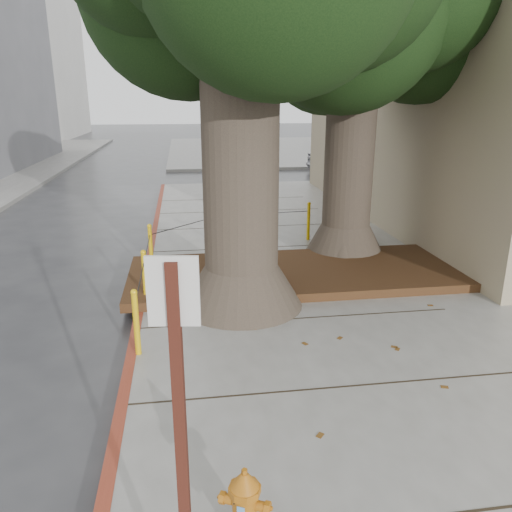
% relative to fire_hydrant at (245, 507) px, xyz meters
% --- Properties ---
extents(ground, '(140.00, 140.00, 0.00)m').
position_rel_fire_hydrant_xyz_m(ground, '(0.84, 2.01, -0.48)').
color(ground, '#28282B').
rests_on(ground, ground).
extents(sidewalk_far, '(16.00, 20.00, 0.15)m').
position_rel_fire_hydrant_xyz_m(sidewalk_far, '(6.84, 32.01, -0.41)').
color(sidewalk_far, slate).
rests_on(sidewalk_far, ground).
extents(curb_red, '(0.14, 26.00, 0.16)m').
position_rel_fire_hydrant_xyz_m(curb_red, '(-1.16, 4.51, -0.41)').
color(curb_red, maroon).
rests_on(curb_red, ground).
extents(planter_bed, '(6.40, 2.60, 0.16)m').
position_rel_fire_hydrant_xyz_m(planter_bed, '(1.74, 5.91, -0.25)').
color(planter_bed, black).
rests_on(planter_bed, sidewalk_main).
extents(building_side_white, '(10.00, 10.00, 9.00)m').
position_rel_fire_hydrant_xyz_m(building_side_white, '(16.84, 28.01, 4.02)').
color(building_side_white, silver).
rests_on(building_side_white, ground).
extents(building_side_grey, '(12.00, 14.00, 12.00)m').
position_rel_fire_hydrant_xyz_m(building_side_grey, '(22.84, 34.01, 5.52)').
color(building_side_grey, slate).
rests_on(building_side_grey, ground).
extents(tree_far, '(4.50, 3.80, 7.17)m').
position_rel_fire_hydrant_xyz_m(tree_far, '(3.48, 7.33, 4.54)').
color(tree_far, '#4C3F33').
rests_on(tree_far, sidewalk_main).
extents(bollard_ring, '(3.79, 5.39, 0.95)m').
position_rel_fire_hydrant_xyz_m(bollard_ring, '(-0.03, 6.39, 0.18)').
color(bollard_ring, '#E3B10C').
rests_on(bollard_ring, sidewalk_main).
extents(fire_hydrant, '(0.37, 0.37, 0.68)m').
position_rel_fire_hydrant_xyz_m(fire_hydrant, '(0.00, 0.00, 0.00)').
color(fire_hydrant, '#B66512').
rests_on(fire_hydrant, sidewalk_main).
extents(signpost, '(0.26, 0.07, 2.61)m').
position_rel_fire_hydrant_xyz_m(signpost, '(-0.43, -0.76, 1.15)').
color(signpost, '#471911').
rests_on(signpost, sidewalk_main).
extents(car_silver, '(3.84, 1.62, 1.30)m').
position_rel_fire_hydrant_xyz_m(car_silver, '(7.67, 20.92, 0.17)').
color(car_silver, '#ACACB1').
rests_on(car_silver, ground).
extents(car_red, '(3.78, 1.47, 1.23)m').
position_rel_fire_hydrant_xyz_m(car_red, '(12.29, 21.67, 0.13)').
color(car_red, maroon).
rests_on(car_red, ground).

